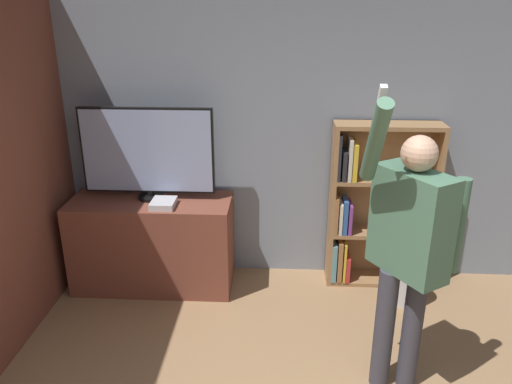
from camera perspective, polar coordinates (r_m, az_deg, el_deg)
name	(u,v)px	position (r m, az deg, el deg)	size (l,w,h in m)	color
wall_back	(307,134)	(4.47, 5.90, 6.62)	(6.33, 0.06, 2.70)	gray
tv_ledge	(153,243)	(4.60, -11.66, -5.75)	(1.41, 0.56, 0.83)	brown
television	(148,153)	(4.35, -12.29, 4.41)	(1.14, 0.22, 0.81)	black
game_console	(163,203)	(4.28, -10.54, -1.29)	(0.20, 0.24, 0.05)	silver
bookshelf	(371,208)	(4.56, 12.98, -1.79)	(0.92, 0.28, 1.50)	#997047
person	(409,243)	(3.19, 17.05, -5.58)	(0.64, 0.60, 2.06)	#383842
waste_bin	(410,284)	(4.57, 17.16, -10.02)	(0.28, 0.28, 0.34)	#B7B7BC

